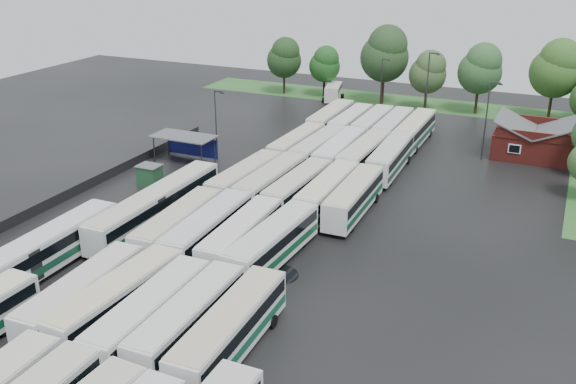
% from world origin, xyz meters
% --- Properties ---
extents(ground, '(160.00, 160.00, 0.00)m').
position_xyz_m(ground, '(0.00, 0.00, 0.00)').
color(ground, black).
rests_on(ground, ground).
extents(brick_building, '(10.07, 8.60, 5.39)m').
position_xyz_m(brick_building, '(24.00, 42.77, 1.87)').
color(brick_building, maroon).
rests_on(brick_building, ground).
extents(wash_shed, '(8.20, 4.20, 3.58)m').
position_xyz_m(wash_shed, '(-17.20, 22.02, 2.99)').
color(wash_shed, '#2D2D30').
rests_on(wash_shed, ground).
extents(utility_hut, '(2.70, 2.20, 2.62)m').
position_xyz_m(utility_hut, '(-16.20, 12.60, 1.32)').
color(utility_hut, '#194224').
rests_on(utility_hut, ground).
extents(grass_strip_north, '(80.00, 10.00, 0.01)m').
position_xyz_m(grass_strip_north, '(2.00, 64.80, 0.01)').
color(grass_strip_north, '#2F6227').
rests_on(grass_strip_north, ground).
extents(west_fence, '(0.10, 50.00, 1.20)m').
position_xyz_m(west_fence, '(-22.20, 8.00, 0.60)').
color(west_fence, '#2D2D30').
rests_on(west_fence, ground).
extents(bus_r1c0, '(3.23, 12.92, 3.57)m').
position_xyz_m(bus_r1c0, '(-4.22, -12.65, 1.96)').
color(bus_r1c0, silver).
rests_on(bus_r1c0, ground).
extents(bus_r1c1, '(3.43, 13.35, 3.68)m').
position_xyz_m(bus_r1c1, '(-1.28, -12.16, 2.03)').
color(bus_r1c1, silver).
rests_on(bus_r1c1, ground).
extents(bus_r1c2, '(3.02, 13.10, 3.63)m').
position_xyz_m(bus_r1c2, '(2.16, -12.73, 2.00)').
color(bus_r1c2, silver).
rests_on(bus_r1c2, ground).
extents(bus_r1c3, '(2.92, 12.78, 3.55)m').
position_xyz_m(bus_r1c3, '(5.03, -12.10, 1.95)').
color(bus_r1c3, silver).
rests_on(bus_r1c3, ground).
extents(bus_r1c4, '(3.20, 13.41, 3.71)m').
position_xyz_m(bus_r1c4, '(8.51, -12.13, 2.04)').
color(bus_r1c4, silver).
rests_on(bus_r1c4, ground).
extents(bus_r2c0, '(3.34, 13.13, 3.62)m').
position_xyz_m(bus_r2c0, '(-4.47, 1.01, 1.99)').
color(bus_r2c0, silver).
rests_on(bus_r2c0, ground).
extents(bus_r2c1, '(3.24, 13.42, 3.71)m').
position_xyz_m(bus_r2c1, '(-1.38, 1.32, 2.04)').
color(bus_r2c1, silver).
rests_on(bus_r2c1, ground).
extents(bus_r2c2, '(3.18, 13.00, 3.59)m').
position_xyz_m(bus_r2c2, '(2.07, 1.47, 1.98)').
color(bus_r2c2, silver).
rests_on(bus_r2c2, ground).
extents(bus_r2c3, '(3.47, 13.44, 3.71)m').
position_xyz_m(bus_r2c3, '(5.33, 1.33, 2.04)').
color(bus_r2c3, silver).
rests_on(bus_r2c3, ground).
extents(bus_r3c0, '(3.34, 13.07, 3.61)m').
position_xyz_m(bus_r3c0, '(-4.49, 14.70, 1.98)').
color(bus_r3c0, silver).
rests_on(bus_r3c0, ground).
extents(bus_r3c1, '(3.18, 13.13, 3.63)m').
position_xyz_m(bus_r3c1, '(-1.38, 15.00, 2.00)').
color(bus_r3c1, silver).
rests_on(bus_r3c1, ground).
extents(bus_r3c2, '(3.13, 12.70, 3.51)m').
position_xyz_m(bus_r3c2, '(1.92, 14.82, 1.93)').
color(bus_r3c2, silver).
rests_on(bus_r3c2, ground).
extents(bus_r3c3, '(2.82, 13.02, 3.62)m').
position_xyz_m(bus_r3c3, '(5.37, 14.99, 1.99)').
color(bus_r3c3, silver).
rests_on(bus_r3c3, ground).
extents(bus_r3c4, '(3.01, 13.04, 3.62)m').
position_xyz_m(bus_r3c4, '(8.43, 14.70, 1.99)').
color(bus_r3c4, silver).
rests_on(bus_r3c4, ground).
extents(bus_r4c0, '(3.05, 12.67, 3.51)m').
position_xyz_m(bus_r4c0, '(-4.28, 28.63, 1.93)').
color(bus_r4c0, silver).
rests_on(bus_r4c0, ground).
extents(bus_r4c1, '(3.19, 12.91, 3.57)m').
position_xyz_m(bus_r4c1, '(-1.05, 28.43, 1.96)').
color(bus_r4c1, silver).
rests_on(bus_r4c1, ground).
extents(bus_r4c2, '(2.96, 13.29, 3.69)m').
position_xyz_m(bus_r4c2, '(1.98, 28.10, 2.03)').
color(bus_r4c2, silver).
rests_on(bus_r4c2, ground).
extents(bus_r4c3, '(3.13, 13.23, 3.66)m').
position_xyz_m(bus_r4c3, '(5.10, 28.33, 2.02)').
color(bus_r4c3, silver).
rests_on(bus_r4c3, ground).
extents(bus_r4c4, '(3.17, 13.30, 3.68)m').
position_xyz_m(bus_r4c4, '(8.39, 28.71, 2.02)').
color(bus_r4c4, silver).
rests_on(bus_r4c4, ground).
extents(bus_r5c0, '(2.92, 13.21, 3.67)m').
position_xyz_m(bus_r5c0, '(-4.60, 41.94, 2.02)').
color(bus_r5c0, silver).
rests_on(bus_r5c0, ground).
extents(bus_r5c1, '(2.78, 12.62, 3.51)m').
position_xyz_m(bus_r5c1, '(-1.34, 41.69, 1.93)').
color(bus_r5c1, silver).
rests_on(bus_r5c1, ground).
extents(bus_r5c2, '(2.73, 12.73, 3.54)m').
position_xyz_m(bus_r5c2, '(1.90, 41.93, 1.95)').
color(bus_r5c2, silver).
rests_on(bus_r5c2, ground).
extents(bus_r5c3, '(2.80, 12.88, 3.58)m').
position_xyz_m(bus_r5c3, '(5.04, 41.83, 1.97)').
color(bus_r5c3, silver).
rests_on(bus_r5c3, ground).
extents(bus_r5c4, '(2.86, 13.24, 3.68)m').
position_xyz_m(bus_r5c4, '(8.26, 41.68, 2.03)').
color(bus_r5c4, silver).
rests_on(bus_r5c4, ground).
extents(artic_bus_west_b, '(2.89, 19.82, 3.68)m').
position_xyz_m(artic_bus_west_b, '(-9.26, 4.27, 2.04)').
color(artic_bus_west_b, silver).
rests_on(artic_bus_west_b, ground).
extents(artic_bus_west_c, '(2.96, 19.75, 3.66)m').
position_xyz_m(artic_bus_west_c, '(-12.27, -9.70, 2.03)').
color(artic_bus_west_c, silver).
rests_on(artic_bus_west_c, ground).
extents(minibus, '(3.80, 6.84, 2.82)m').
position_xyz_m(minibus, '(-11.28, 60.80, 1.57)').
color(minibus, silver).
rests_on(minibus, ground).
extents(tree_north_0, '(6.34, 6.34, 10.49)m').
position_xyz_m(tree_north_0, '(-21.30, 61.79, 6.75)').
color(tree_north_0, '#392617').
rests_on(tree_north_0, ground).
extents(tree_north_1, '(5.61, 5.61, 9.29)m').
position_xyz_m(tree_north_1, '(-13.79, 62.92, 5.97)').
color(tree_north_1, black).
rests_on(tree_north_1, ground).
extents(tree_north_2, '(8.27, 8.27, 13.70)m').
position_xyz_m(tree_north_2, '(-2.42, 61.92, 8.82)').
color(tree_north_2, '#38251A').
rests_on(tree_north_2, ground).
extents(tree_north_3, '(6.17, 6.17, 10.22)m').
position_xyz_m(tree_north_3, '(5.44, 60.69, 6.57)').
color(tree_north_3, '#331F12').
rests_on(tree_north_3, ground).
extents(tree_north_4, '(7.09, 7.09, 11.74)m').
position_xyz_m(tree_north_4, '(13.58, 62.04, 7.56)').
color(tree_north_4, '#362516').
rests_on(tree_north_4, ground).
extents(tree_north_5, '(7.88, 7.88, 13.05)m').
position_xyz_m(tree_north_5, '(24.89, 62.68, 8.40)').
color(tree_north_5, '#352615').
rests_on(tree_north_5, ground).
extents(lamp_post_ne, '(1.61, 0.31, 10.42)m').
position_xyz_m(lamp_post_ne, '(18.18, 38.71, 6.05)').
color(lamp_post_ne, '#2D2D30').
rests_on(lamp_post_ne, ground).
extents(lamp_post_nw, '(1.44, 0.28, 9.33)m').
position_xyz_m(lamp_post_nw, '(-13.64, 24.12, 5.42)').
color(lamp_post_nw, '#2D2D30').
rests_on(lamp_post_nw, ground).
extents(lamp_post_back_w, '(1.39, 0.27, 9.01)m').
position_xyz_m(lamp_post_back_w, '(-0.99, 55.76, 5.23)').
color(lamp_post_back_w, '#2D2D30').
rests_on(lamp_post_back_w, ground).
extents(lamp_post_back_e, '(1.69, 0.33, 10.98)m').
position_xyz_m(lamp_post_back_e, '(7.05, 53.52, 6.37)').
color(lamp_post_back_e, '#2D2D30').
rests_on(lamp_post_back_e, ground).
extents(puddle_0, '(5.42, 5.42, 0.01)m').
position_xyz_m(puddle_0, '(-3.23, -19.66, 0.00)').
color(puddle_0, black).
rests_on(puddle_0, ground).
extents(puddle_2, '(4.48, 4.48, 0.01)m').
position_xyz_m(puddle_2, '(-7.91, -0.92, 0.00)').
color(puddle_2, black).
rests_on(puddle_2, ground).
extents(puddle_3, '(3.80, 3.80, 0.01)m').
position_xyz_m(puddle_3, '(6.60, -0.41, 0.00)').
color(puddle_3, black).
rests_on(puddle_3, ground).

